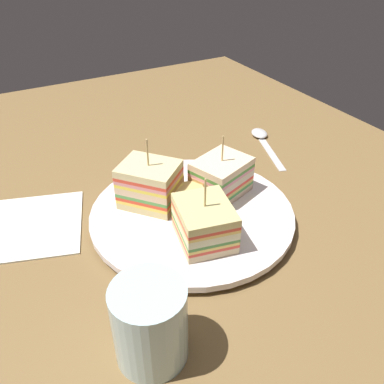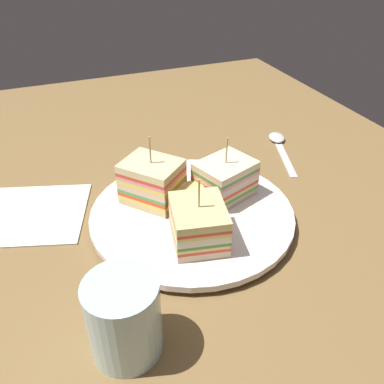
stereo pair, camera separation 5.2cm
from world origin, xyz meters
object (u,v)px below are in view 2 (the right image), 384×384
object	(u,v)px
sandwich_wedge_0	(152,182)
chip_pile	(190,197)
drinking_glass	(125,322)
sandwich_wedge_1	(198,223)
sandwich_wedge_2	(225,179)
spoon	(279,142)
plate	(192,214)
napkin	(34,213)

from	to	relation	value
sandwich_wedge_0	chip_pile	distance (cm)	5.49
sandwich_wedge_0	drinking_glass	distance (cm)	21.98
drinking_glass	chip_pile	bearing A→B (deg)	-38.08
sandwich_wedge_1	drinking_glass	distance (cm)	15.35
sandwich_wedge_2	spoon	bearing A→B (deg)	-163.22
plate	sandwich_wedge_0	size ratio (longest dim) A/B	2.80
sandwich_wedge_0	chip_pile	world-z (taller)	sandwich_wedge_0
plate	chip_pile	size ratio (longest dim) A/B	3.79
sandwich_wedge_1	chip_pile	xyz separation A→B (cm)	(6.60, -1.55, -0.89)
napkin	drinking_glass	distance (cm)	26.12
sandwich_wedge_0	sandwich_wedge_2	distance (cm)	9.96
sandwich_wedge_0	sandwich_wedge_2	size ratio (longest dim) A/B	1.08
spoon	napkin	xyz separation A→B (cm)	(-5.20, 42.52, -0.16)
sandwich_wedge_2	chip_pile	size ratio (longest dim) A/B	1.26
chip_pile	spoon	distance (cm)	26.46
sandwich_wedge_1	drinking_glass	world-z (taller)	sandwich_wedge_1
sandwich_wedge_1	napkin	bearing A→B (deg)	62.86
chip_pile	napkin	size ratio (longest dim) A/B	0.52
chip_pile	napkin	bearing A→B (deg)	67.42
sandwich_wedge_0	napkin	world-z (taller)	sandwich_wedge_0
sandwich_wedge_1	sandwich_wedge_2	size ratio (longest dim) A/B	0.96
plate	spoon	distance (cm)	26.89
napkin	drinking_glass	xyz separation A→B (cm)	(-24.99, -6.83, 3.31)
chip_pile	drinking_glass	world-z (taller)	drinking_glass
sandwich_wedge_1	spoon	world-z (taller)	sandwich_wedge_1
plate	napkin	xyz separation A→B (cm)	(9.21, 19.83, -0.71)
sandwich_wedge_0	chip_pile	size ratio (longest dim) A/B	1.36
sandwich_wedge_1	sandwich_wedge_2	distance (cm)	10.27
chip_pile	spoon	bearing A→B (deg)	-59.19
spoon	napkin	bearing A→B (deg)	116.48
drinking_glass	napkin	bearing A→B (deg)	15.27
plate	sandwich_wedge_2	bearing A→B (deg)	-72.36
spoon	napkin	world-z (taller)	spoon
drinking_glass	spoon	bearing A→B (deg)	-49.78
sandwich_wedge_1	spoon	xyz separation A→B (cm)	(20.09, -24.15, -3.66)
plate	sandwich_wedge_2	xyz separation A→B (cm)	(1.78, -5.59, 3.22)
sandwich_wedge_1	napkin	world-z (taller)	sandwich_wedge_1
sandwich_wedge_2	napkin	bearing A→B (deg)	-35.94
sandwich_wedge_0	chip_pile	bearing A→B (deg)	10.23
sandwich_wedge_0	spoon	world-z (taller)	sandwich_wedge_0
plate	sandwich_wedge_1	size ratio (longest dim) A/B	3.12
sandwich_wedge_2	chip_pile	bearing A→B (deg)	-10.81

